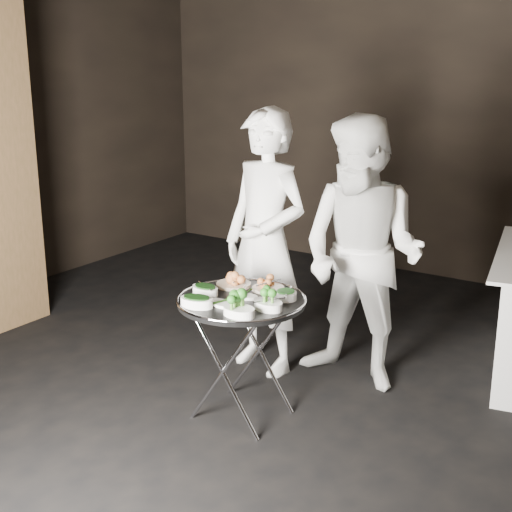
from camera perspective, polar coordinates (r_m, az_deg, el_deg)
The scene contains 16 objects.
floor at distance 4.27m, azimuth -3.67°, elevation -13.57°, with size 6.00×7.00×0.05m, color black.
wall_back at distance 6.88m, azimuth 14.41°, elevation 10.69°, with size 6.00×0.05×3.00m, color black.
tray_stand at distance 4.17m, azimuth -1.15°, elevation -7.74°, with size 0.49×0.41×0.72m.
serving_tray at distance 4.05m, azimuth -1.17°, elevation -3.57°, with size 0.74×0.74×0.04m.
potato_plate_a at distance 4.25m, azimuth -1.80°, elevation -1.98°, with size 0.21×0.21×0.08m.
potato_plate_b at distance 4.18m, azimuth 0.99°, elevation -2.34°, with size 0.19×0.19×0.07m.
greens_bowl at distance 4.03m, azimuth 2.39°, elevation -3.05°, with size 0.13×0.13×0.07m.
asparagus_plate_a at distance 4.06m, azimuth -0.93°, elevation -3.17°, with size 0.17×0.11×0.03m.
asparagus_plate_b at distance 3.94m, azimuth -2.78°, elevation -3.75°, with size 0.19×0.14×0.03m.
spinach_bowl_a at distance 4.12m, azimuth -4.08°, elevation -2.65°, with size 0.19×0.14×0.07m.
spinach_bowl_b at distance 3.93m, azimuth -4.78°, elevation -3.56°, with size 0.21×0.15×0.08m.
broccoli_bowl_a at distance 3.88m, azimuth 0.97°, elevation -3.79°, with size 0.20×0.17×0.07m.
broccoli_bowl_b at distance 3.78m, azimuth -1.37°, elevation -4.30°, with size 0.19×0.14×0.08m.
serving_utensils at distance 4.08m, azimuth -0.44°, elevation -2.56°, with size 0.58×0.43×0.01m.
waiter_left at distance 4.66m, azimuth 0.76°, elevation 1.06°, with size 0.64×0.42×1.75m, color white.
waiter_right at distance 4.49m, azimuth 8.47°, elevation 0.10°, with size 0.84×0.65×1.73m, color white.
Camera 1 is at (2.27, -2.94, 2.08)m, focal length 50.00 mm.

